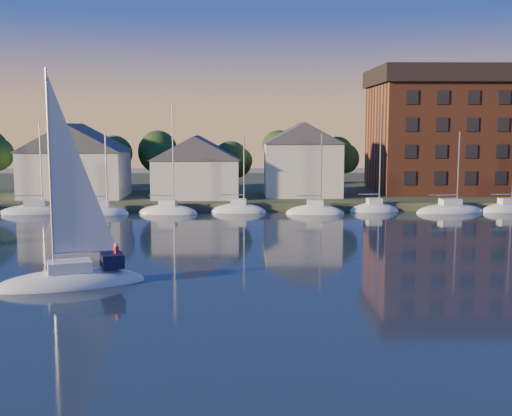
{
  "coord_description": "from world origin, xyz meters",
  "views": [
    {
      "loc": [
        0.36,
        -26.7,
        10.4
      ],
      "look_at": [
        1.18,
        22.0,
        4.1
      ],
      "focal_mm": 45.0,
      "sensor_mm": 36.0,
      "label": 1
    }
  ],
  "objects_px": {
    "hero_sailboat": "(72,276)",
    "condo_block": "(480,129)",
    "clubhouse_centre": "(197,166)",
    "clubhouse_west": "(75,159)",
    "clubhouse_east": "(302,158)"
  },
  "relations": [
    {
      "from": "clubhouse_centre",
      "to": "hero_sailboat",
      "type": "height_order",
      "value": "hero_sailboat"
    },
    {
      "from": "clubhouse_west",
      "to": "condo_block",
      "type": "bearing_deg",
      "value": 7.07
    },
    {
      "from": "clubhouse_west",
      "to": "clubhouse_east",
      "type": "relative_size",
      "value": 1.3
    },
    {
      "from": "clubhouse_centre",
      "to": "clubhouse_west",
      "type": "bearing_deg",
      "value": 176.42
    },
    {
      "from": "clubhouse_east",
      "to": "clubhouse_west",
      "type": "bearing_deg",
      "value": -178.09
    },
    {
      "from": "clubhouse_centre",
      "to": "hero_sailboat",
      "type": "bearing_deg",
      "value": -96.64
    },
    {
      "from": "clubhouse_east",
      "to": "clubhouse_centre",
      "type": "bearing_deg",
      "value": -171.87
    },
    {
      "from": "condo_block",
      "to": "clubhouse_west",
      "type": "bearing_deg",
      "value": -172.93
    },
    {
      "from": "clubhouse_centre",
      "to": "clubhouse_east",
      "type": "bearing_deg",
      "value": 8.13
    },
    {
      "from": "clubhouse_west",
      "to": "clubhouse_east",
      "type": "bearing_deg",
      "value": 1.91
    },
    {
      "from": "clubhouse_west",
      "to": "condo_block",
      "type": "height_order",
      "value": "condo_block"
    },
    {
      "from": "condo_block",
      "to": "clubhouse_east",
      "type": "bearing_deg",
      "value": -167.11
    },
    {
      "from": "clubhouse_west",
      "to": "condo_block",
      "type": "xyz_separation_m",
      "value": [
        56.0,
        6.95,
        3.86
      ]
    },
    {
      "from": "hero_sailboat",
      "to": "condo_block",
      "type": "bearing_deg",
      "value": -150.91
    },
    {
      "from": "clubhouse_centre",
      "to": "condo_block",
      "type": "height_order",
      "value": "condo_block"
    }
  ]
}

